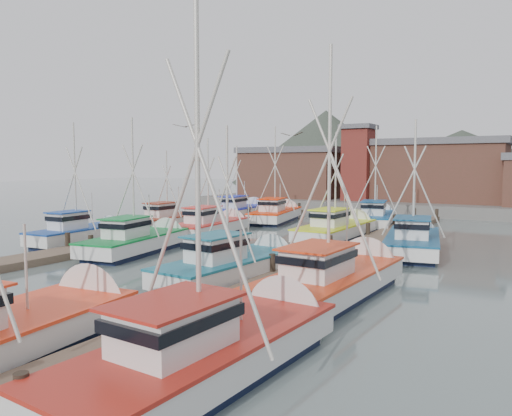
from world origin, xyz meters
The scene contains 22 objects.
ground centered at (0.00, 0.00, 0.00)m, with size 260.00×260.00×0.00m, color #536462.
dock_left centered at (-7.00, 4.04, 0.21)m, with size 2.30×46.00×1.50m.
dock_right centered at (7.00, 4.04, 0.21)m, with size 2.30×46.00×1.50m.
quay centered at (0.00, 37.00, 0.60)m, with size 44.00×16.00×1.20m, color slate.
shed_left centered at (-11.00, 35.00, 4.34)m, with size 12.72×8.48×6.20m.
shed_center centered at (6.00, 37.00, 4.69)m, with size 14.84×9.54×6.90m.
lookout_tower centered at (-2.00, 33.00, 5.55)m, with size 3.60×3.60×8.50m.
distant_hills centered at (-12.76, 122.59, 0.00)m, with size 175.00×140.00×42.00m.
boat_3 centered at (9.76, -11.75, 0.69)m, with size 4.24×9.38×10.58m.
boat_4 centered at (-4.29, 0.33, 0.68)m, with size 4.00×8.99×8.71m.
boat_5 centered at (4.60, -2.85, 0.68)m, with size 3.32×8.78×7.68m.
boat_6 centered at (-9.98, 0.87, 0.68)m, with size 3.43×7.82×8.55m.
boat_7 centered at (9.56, -3.16, 0.69)m, with size 4.30×9.76×10.66m.
boat_8 centered at (-4.71, 8.41, 0.68)m, with size 3.30×8.73×7.88m.
boat_9 centered at (4.03, 11.53, 0.68)m, with size 3.40×9.36×8.29m.
boat_10 centered at (-9.92, 9.94, 0.68)m, with size 2.94×8.10×7.02m.
boat_11 centered at (9.87, 8.67, 0.68)m, with size 4.55×9.63×8.72m.
boat_12 centered at (-4.87, 18.90, 0.68)m, with size 4.55×9.50×9.53m.
boat_13 centered at (3.98, 20.36, 0.68)m, with size 4.54×9.54×9.32m.
boat_14 centered at (-9.60, 19.95, 0.68)m, with size 3.69×9.40×7.88m.
gull_near centered at (0.49, -1.25, 7.26)m, with size 1.52×0.66×0.24m.
gull_far centered at (4.23, 3.49, 6.95)m, with size 1.53×0.66×0.24m.
Camera 1 is at (16.78, -21.82, 5.28)m, focal length 35.00 mm.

